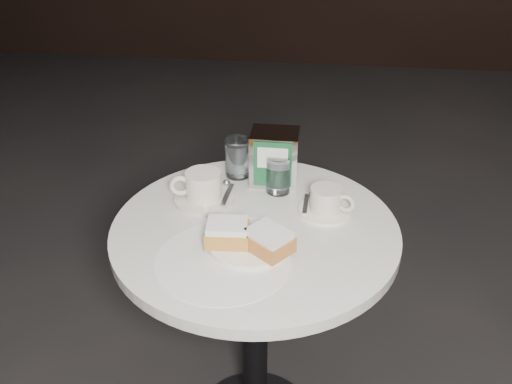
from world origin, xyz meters
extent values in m
cylinder|color=black|center=(0.00, 0.00, 0.36)|extent=(0.07, 0.07, 0.70)
cylinder|color=white|center=(0.00, 0.00, 0.73)|extent=(0.70, 0.70, 0.03)
cylinder|color=white|center=(-0.05, -0.14, 0.75)|extent=(0.39, 0.39, 0.00)
cylinder|color=white|center=(0.00, -0.08, 0.75)|extent=(0.24, 0.24, 0.01)
cube|color=gold|center=(-0.05, -0.09, 0.78)|extent=(0.10, 0.08, 0.04)
cube|color=white|center=(-0.05, -0.09, 0.80)|extent=(0.10, 0.08, 0.01)
cube|color=#C57B3C|center=(0.04, -0.11, 0.78)|extent=(0.13, 0.12, 0.04)
cube|color=white|center=(0.04, -0.11, 0.80)|extent=(0.12, 0.11, 0.01)
cylinder|color=silver|center=(-0.15, 0.10, 0.75)|extent=(0.19, 0.19, 0.01)
cylinder|color=white|center=(-0.15, 0.10, 0.79)|extent=(0.11, 0.11, 0.07)
cylinder|color=#8D6C4D|center=(-0.15, 0.10, 0.82)|extent=(0.10, 0.10, 0.00)
torus|color=white|center=(-0.20, 0.09, 0.79)|extent=(0.06, 0.02, 0.06)
cube|color=silver|center=(-0.09, 0.11, 0.76)|extent=(0.02, 0.11, 0.00)
sphere|color=silver|center=(-0.10, 0.17, 0.76)|extent=(0.02, 0.02, 0.02)
cylinder|color=white|center=(0.17, 0.08, 0.75)|extent=(0.17, 0.17, 0.01)
cylinder|color=silver|center=(0.17, 0.08, 0.78)|extent=(0.10, 0.10, 0.06)
cylinder|color=#8C614C|center=(0.17, 0.08, 0.81)|extent=(0.09, 0.09, 0.00)
torus|color=beige|center=(0.22, 0.07, 0.78)|extent=(0.05, 0.02, 0.05)
cube|color=silver|center=(0.12, 0.10, 0.76)|extent=(0.01, 0.09, 0.00)
sphere|color=#B8B8BD|center=(0.13, 0.14, 0.76)|extent=(0.02, 0.02, 0.02)
cylinder|color=white|center=(-0.08, 0.25, 0.80)|extent=(0.09, 0.09, 0.11)
cylinder|color=silver|center=(-0.08, 0.25, 0.80)|extent=(0.08, 0.08, 0.09)
cylinder|color=white|center=(0.04, 0.17, 0.80)|extent=(0.08, 0.08, 0.10)
cylinder|color=white|center=(0.04, 0.17, 0.79)|extent=(0.07, 0.07, 0.09)
cube|color=silver|center=(0.03, 0.23, 0.82)|extent=(0.13, 0.10, 0.15)
cube|color=#195A35|center=(0.03, 0.17, 0.82)|extent=(0.10, 0.00, 0.13)
cube|color=white|center=(0.03, 0.17, 0.85)|extent=(0.08, 0.00, 0.06)
camera|label=1|loc=(0.14, -1.13, 1.53)|focal=40.00mm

